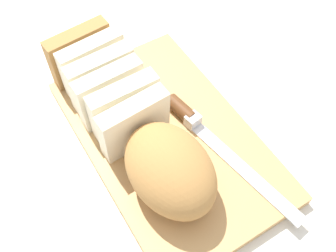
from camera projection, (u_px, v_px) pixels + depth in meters
name	position (u px, v px, depth m)	size (l,w,h in m)	color
ground_plane	(168.00, 143.00, 0.67)	(3.00, 3.00, 0.00)	silver
cutting_board	(168.00, 139.00, 0.66)	(0.42, 0.26, 0.02)	tan
bread_loaf	(136.00, 124.00, 0.60)	(0.38, 0.15, 0.10)	#A8753D
bread_knife	(198.00, 125.00, 0.65)	(0.29, 0.08, 0.02)	silver
crumb_near_knife	(141.00, 141.00, 0.64)	(0.01, 0.01, 0.01)	#A8753D
crumb_near_loaf	(164.00, 167.00, 0.62)	(0.01, 0.01, 0.01)	#A8753D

